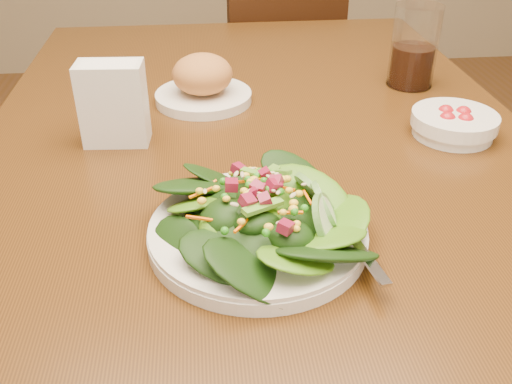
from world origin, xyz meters
TOP-DOWN VIEW (x-y plane):
  - dining_table at (0.00, 0.00)m, footprint 0.90×1.40m
  - chair_far at (0.14, 0.92)m, footprint 0.44×0.44m
  - salad_plate at (-0.02, -0.25)m, footprint 0.26×0.26m
  - bread_plate at (-0.09, 0.18)m, footprint 0.17×0.17m
  - tomato_bowl at (0.31, 0.00)m, footprint 0.14×0.14m
  - drinking_glass at (0.31, 0.23)m, footprint 0.09×0.09m
  - napkin_holder at (-0.23, 0.04)m, footprint 0.10×0.06m

SIDE VIEW (x-z plane):
  - chair_far at x=0.14m, z-range 0.02..0.82m
  - dining_table at x=0.00m, z-range 0.27..1.02m
  - tomato_bowl at x=0.31m, z-range 0.75..0.79m
  - salad_plate at x=-0.02m, z-range 0.74..0.82m
  - bread_plate at x=-0.09m, z-range 0.74..0.83m
  - drinking_glass at x=0.31m, z-range 0.74..0.89m
  - napkin_holder at x=-0.23m, z-range 0.75..0.88m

